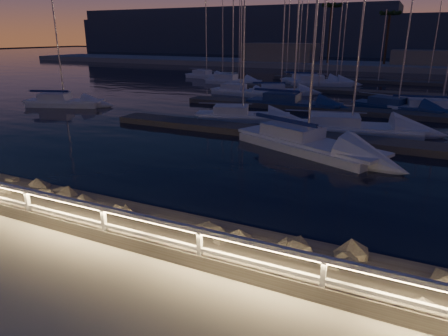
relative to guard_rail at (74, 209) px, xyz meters
The scene contains 21 objects.
ground 0.78m from the guard_rail, ahead, with size 400.00×400.00×0.00m, color gray.
harbor_water 31.27m from the guard_rail, 89.87° to the left, with size 400.00×440.00×0.60m.
guard_rail is the anchor object (origin of this frame).
floating_docks 32.52m from the guard_rail, 89.88° to the left, with size 22.00×36.00×0.40m.
far_shore 74.05m from the guard_rail, 90.04° to the left, with size 160.00×14.00×5.20m.
palm_left 73.04m from the guard_rail, 96.29° to the left, with size 3.00×3.00×11.20m.
palm_center 73.47m from the guard_rail, 88.38° to the left, with size 3.00×3.00×9.70m.
distant_hills 135.56m from the guard_rail, 99.37° to the left, with size 230.00×37.50×18.00m.
sailboat_a 27.24m from the guard_rail, 137.61° to the left, with size 7.08×4.15×11.73m.
sailboat_b 19.86m from the guard_rail, 99.66° to the left, with size 7.14×4.04×11.75m.
sailboat_c 14.10m from the guard_rail, 77.49° to the left, with size 9.01×5.80×14.94m.
sailboat_d 19.37m from the guard_rail, 76.36° to the left, with size 9.20×4.42×15.00m.
sailboat_e 32.97m from the guard_rail, 105.45° to the left, with size 6.84×2.78×11.40m.
sailboat_f 26.46m from the guard_rail, 93.22° to the left, with size 8.27×2.77×13.92m.
sailboat_g 29.57m from the guard_rail, 76.62° to the left, with size 7.69×4.62×12.66m.
sailboat_h 31.02m from the guard_rail, 71.11° to the left, with size 8.73×4.09×14.25m.
sailboat_i 42.74m from the guard_rail, 108.70° to the left, with size 7.48×2.42×12.71m.
sailboat_j 34.41m from the guard_rail, 98.46° to the left, with size 6.97×4.41×11.57m.
sailboat_k 45.59m from the guard_rail, 95.64° to the left, with size 8.25×2.71×13.86m.
sailboat_m 49.67m from the guard_rail, 113.90° to the left, with size 7.12×3.21×11.78m.
sailboat_n 43.97m from the guard_rail, 94.04° to the left, with size 8.27×4.65×13.60m.
Camera 1 is at (8.27, -7.50, 5.45)m, focal length 32.00 mm.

